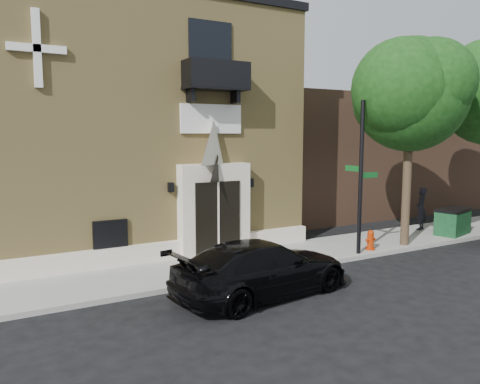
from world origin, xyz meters
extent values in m
plane|color=black|center=(0.00, 0.00, 0.00)|extent=(120.00, 120.00, 0.00)
cube|color=gray|center=(1.00, 1.50, 0.07)|extent=(42.00, 3.00, 0.15)
cube|color=tan|center=(-3.00, 8.00, 4.50)|extent=(12.00, 10.00, 9.00)
cube|color=black|center=(-3.00, 8.00, 9.15)|extent=(12.20, 10.20, 0.30)
cube|color=#EEE4CD|center=(-3.00, 2.88, 0.45)|extent=(12.00, 0.30, 0.60)
cube|color=#EEE4CD|center=(-1.00, 2.75, 1.75)|extent=(2.60, 0.55, 3.20)
pyramid|color=#EEE4CD|center=(-1.00, 2.75, 4.10)|extent=(2.60, 0.55, 1.50)
cube|color=black|center=(-1.00, 2.46, 1.45)|extent=(1.70, 0.06, 2.60)
cube|color=#EEE4CD|center=(-1.00, 2.42, 1.45)|extent=(0.06, 0.04, 2.60)
cube|color=white|center=(-1.00, 2.94, 4.90)|extent=(2.30, 0.10, 1.00)
cube|color=black|center=(-1.00, 2.55, 5.90)|extent=(2.20, 0.90, 0.10)
cube|color=black|center=(-1.00, 2.12, 6.35)|extent=(2.20, 0.06, 0.90)
cube|color=black|center=(-2.05, 2.55, 6.35)|extent=(0.06, 0.90, 0.90)
cube|color=black|center=(0.05, 2.55, 6.35)|extent=(0.06, 0.90, 0.90)
cube|color=black|center=(-1.00, 2.97, 7.10)|extent=(1.60, 0.08, 2.20)
cube|color=white|center=(-6.50, 2.92, 6.80)|extent=(0.22, 0.14, 2.20)
cube|color=white|center=(-6.50, 2.92, 6.80)|extent=(1.60, 0.14, 0.22)
cube|color=black|center=(-4.60, 2.95, 1.15)|extent=(1.10, 0.10, 1.00)
cube|color=#DE5823|center=(-4.60, 2.98, 1.15)|extent=(0.85, 0.06, 0.75)
cube|color=black|center=(-2.55, 2.88, 2.60)|extent=(0.18, 0.18, 0.32)
cube|color=black|center=(0.55, 2.88, 2.60)|extent=(0.18, 0.18, 0.32)
cube|color=brown|center=(12.00, 9.00, 3.20)|extent=(18.00, 8.00, 6.40)
cylinder|color=#38281C|center=(6.00, 0.45, 2.25)|extent=(0.32, 0.32, 4.20)
sphere|color=#10340E|center=(6.00, 0.45, 5.82)|extent=(4.20, 4.20, 4.20)
sphere|color=#10340E|center=(6.80, 0.75, 5.52)|extent=(3.36, 3.36, 3.36)
sphere|color=#10340E|center=(5.30, 0.25, 6.02)|extent=(3.57, 3.57, 3.57)
sphere|color=#10340E|center=(6.20, -0.25, 6.22)|extent=(3.15, 3.15, 3.15)
imported|color=black|center=(-1.58, -1.42, 0.76)|extent=(5.49, 2.82, 1.53)
cylinder|color=black|center=(3.51, 0.30, 2.84)|extent=(0.14, 0.14, 5.39)
cube|color=#0D501B|center=(3.91, 0.30, 2.93)|extent=(0.76, 0.04, 0.20)
cube|color=#0D501B|center=(3.51, 0.71, 3.16)|extent=(0.04, 0.76, 0.20)
cylinder|color=#9F2604|center=(4.26, 0.48, 0.19)|extent=(0.33, 0.33, 0.07)
cylinder|color=#9F2604|center=(4.26, 0.48, 0.48)|extent=(0.24, 0.24, 0.51)
sphere|color=#9F2604|center=(4.26, 0.48, 0.76)|extent=(0.24, 0.24, 0.24)
cylinder|color=#9F2604|center=(4.26, 0.48, 0.52)|extent=(0.42, 0.11, 0.11)
cube|color=#0F391E|center=(9.27, 0.78, 0.66)|extent=(1.84, 1.32, 1.01)
cube|color=black|center=(9.27, 0.78, 1.21)|extent=(1.89, 1.38, 0.11)
imported|color=#4D6A2D|center=(-0.31, 2.67, 0.47)|extent=(0.60, 0.52, 0.65)
imported|color=black|center=(8.89, 2.12, 1.09)|extent=(0.82, 0.72, 1.88)
camera|label=1|loc=(-8.10, -11.87, 4.36)|focal=35.00mm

